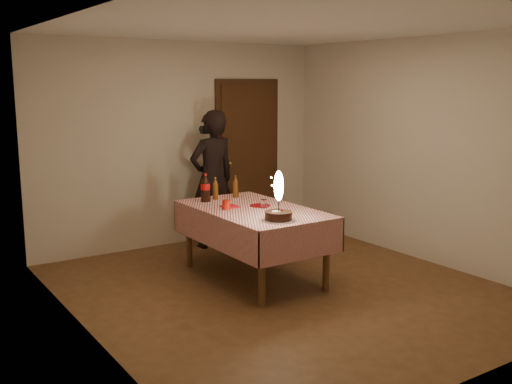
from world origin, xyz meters
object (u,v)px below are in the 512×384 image
amber_bottle_left (215,189)px  amber_bottle_right (236,187)px  clear_cup (264,204)px  birthday_cake (279,208)px  red_plate (260,206)px  photographer (212,179)px  cola_bottle (205,188)px  red_cup (226,205)px  dining_table (253,218)px

amber_bottle_left → amber_bottle_right: same height
clear_cup → amber_bottle_right: bearing=84.5°
birthday_cake → amber_bottle_left: bearing=89.1°
clear_cup → birthday_cake: bearing=-110.5°
red_plate → amber_bottle_left: bearing=109.8°
amber_bottle_right → photographer: size_ratio=0.15×
cola_bottle → photographer: (0.52, 0.77, -0.05)m
amber_bottle_right → photographer: bearing=81.3°
cola_bottle → amber_bottle_left: bearing=19.5°
red_cup → clear_cup: bearing=-22.5°
cola_bottle → amber_bottle_left: size_ratio=1.25×
clear_cup → red_plate: bearing=76.8°
amber_bottle_left → photographer: photographer is taller
dining_table → clear_cup: clear_cup is taller
photographer → red_cup: bearing=-113.5°
amber_bottle_left → birthday_cake: bearing=-90.9°
red_cup → amber_bottle_left: bearing=71.3°
clear_cup → amber_bottle_left: bearing=104.8°
dining_table → cola_bottle: cola_bottle is taller
dining_table → red_plate: 0.18m
clear_cup → photographer: photographer is taller
red_plate → amber_bottle_left: (-0.21, 0.59, 0.11)m
red_plate → cola_bottle: 0.67m
red_cup → photographer: photographer is taller
birthday_cake → clear_cup: birthday_cake is taller
red_plate → red_cup: red_cup is taller
birthday_cake → clear_cup: size_ratio=5.35×
dining_table → birthday_cake: size_ratio=3.58×
dining_table → amber_bottle_right: size_ratio=6.75×
cola_bottle → photographer: bearing=55.7°
dining_table → red_cup: (-0.27, 0.11, 0.15)m
dining_table → clear_cup: size_ratio=19.11×
red_plate → cola_bottle: size_ratio=0.69×
red_plate → clear_cup: 0.12m
red_plate → amber_bottle_right: 0.57m
clear_cup → cola_bottle: cola_bottle is taller
amber_bottle_left → photographer: 0.80m
red_plate → amber_bottle_right: amber_bottle_right is taller
amber_bottle_left → red_cup: bearing=-108.7°
red_plate → amber_bottle_left: 0.64m
photographer → clear_cup: bearing=-97.1°
birthday_cake → red_cup: bearing=103.1°
birthday_cake → photographer: bearing=79.0°
amber_bottle_left → amber_bottle_right: size_ratio=1.00×
amber_bottle_left → dining_table: bearing=-82.7°
photographer → birthday_cake: bearing=-101.0°
red_cup → amber_bottle_right: (0.44, 0.52, 0.07)m
red_plate → cola_bottle: (-0.37, 0.53, 0.15)m
red_cup → amber_bottle_left: amber_bottle_left is taller
clear_cup → amber_bottle_right: amber_bottle_right is taller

